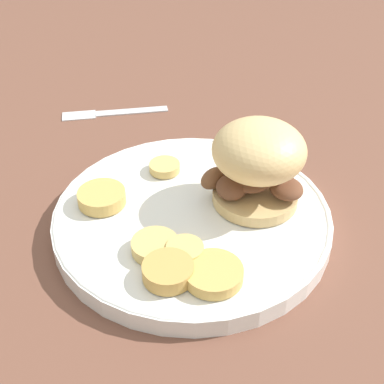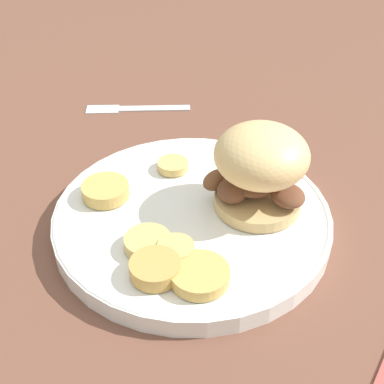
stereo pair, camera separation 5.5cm
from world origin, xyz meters
The scene contains 10 objects.
ground_plane centered at (0.00, 0.00, 0.00)m, with size 4.00×4.00×0.00m, color brown.
dinner_plate centered at (0.00, 0.00, 0.01)m, with size 0.30×0.30×0.02m.
sandwich centered at (-0.07, 0.01, 0.07)m, with size 0.11×0.10×0.09m.
potato_round_0 centered at (0.03, 0.06, 0.03)m, with size 0.04×0.04×0.01m, color #DBB766.
potato_round_1 centered at (0.06, 0.08, 0.03)m, with size 0.05×0.05×0.02m, color tan.
potato_round_2 centered at (0.08, -0.05, 0.03)m, with size 0.05×0.05×0.01m, color tan.
potato_round_3 centered at (0.06, 0.04, 0.03)m, with size 0.05×0.05×0.01m, color #DBB766.
potato_round_4 centered at (0.02, 0.10, 0.03)m, with size 0.06×0.06×0.01m, color tan.
potato_round_5 centered at (0.00, -0.08, 0.03)m, with size 0.04×0.04×0.01m, color #DBB766.
fork centered at (0.01, -0.28, 0.00)m, with size 0.15×0.06×0.00m.
Camera 1 is at (0.18, 0.40, 0.39)m, focal length 50.00 mm.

